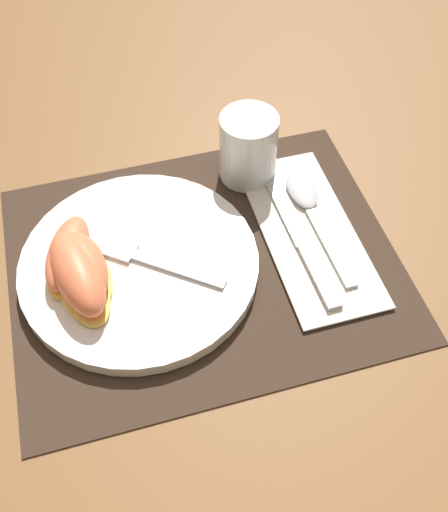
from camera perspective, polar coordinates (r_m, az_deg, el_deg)
name	(u,v)px	position (r m, az deg, el deg)	size (l,w,h in m)	color
ground_plane	(204,262)	(0.68, -1.95, -0.61)	(3.00, 3.00, 0.00)	brown
placemat	(204,261)	(0.68, -1.95, -0.51)	(0.43, 0.35, 0.00)	#38281E
plate	(139,265)	(0.67, -8.06, -0.82)	(0.27, 0.27, 0.02)	white
juice_glass	(248,151)	(0.74, 2.31, 9.99)	(0.07, 0.07, 0.09)	silver
napkin	(308,232)	(0.71, 8.04, 2.29)	(0.10, 0.25, 0.00)	silver
knife	(299,235)	(0.70, 7.16, 1.96)	(0.02, 0.22, 0.01)	#BCBCC1
spoon	(309,205)	(0.73, 8.13, 4.81)	(0.04, 0.18, 0.01)	#BCBCC1
fork	(140,257)	(0.67, -8.02, -0.05)	(0.15, 0.12, 0.00)	#BCBCC1
citrus_wedge_0	(68,254)	(0.67, -14.64, 0.18)	(0.08, 0.11, 0.03)	#F7C656
citrus_wedge_1	(82,266)	(0.65, -13.36, -0.92)	(0.07, 0.11, 0.04)	#F7C656
citrus_wedge_2	(78,276)	(0.64, -13.74, -1.85)	(0.07, 0.13, 0.05)	#F7C656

